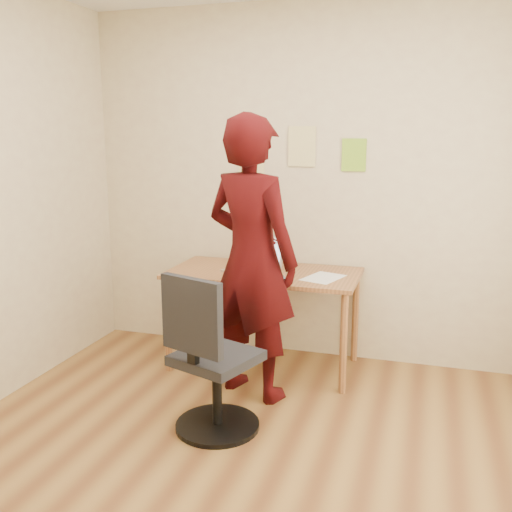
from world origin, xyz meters
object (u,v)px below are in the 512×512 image
(phone, at_px, (281,278))
(office_chair, at_px, (210,366))
(desk, at_px, (264,283))
(person, at_px, (252,259))
(laptop, at_px, (255,264))

(phone, distance_m, office_chair, 0.97)
(desk, relative_size, phone, 10.04)
(office_chair, relative_size, person, 0.52)
(desk, height_order, person, person)
(laptop, bearing_deg, office_chair, -64.28)
(office_chair, bearing_deg, desk, 108.15)
(laptop, xyz_separation_m, phone, (0.24, -0.15, -0.05))
(office_chair, bearing_deg, laptop, 111.56)
(phone, height_order, office_chair, office_chair)
(laptop, bearing_deg, desk, 34.07)
(phone, bearing_deg, office_chair, -131.83)
(person, bearing_deg, office_chair, 102.45)
(laptop, relative_size, office_chair, 0.48)
(laptop, xyz_separation_m, person, (0.12, -0.46, 0.14))
(desk, distance_m, office_chair, 1.08)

